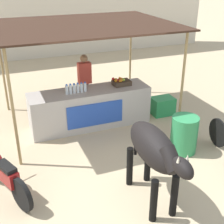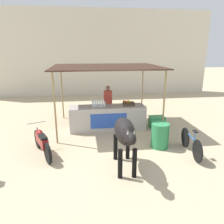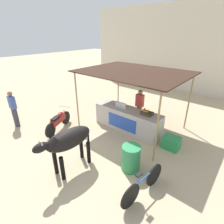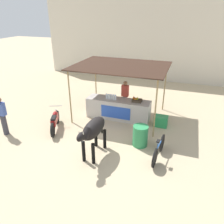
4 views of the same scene
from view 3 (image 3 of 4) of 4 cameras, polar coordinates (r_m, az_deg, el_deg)
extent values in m
plane|color=tan|center=(6.42, -6.94, -13.14)|extent=(60.00, 60.00, 0.00)
cube|color=beige|center=(13.27, 24.58, 18.01)|extent=(16.00, 0.50, 5.69)
cube|color=#B2ADA8|center=(7.57, 5.04, -2.42)|extent=(3.00, 0.80, 0.96)
cube|color=#264CB2|center=(7.27, 3.15, -3.55)|extent=(1.40, 0.02, 0.58)
cube|color=#382319|center=(7.14, 7.08, 12.92)|extent=(4.20, 3.20, 0.04)
cylinder|color=#997F51|center=(7.70, -11.38, 3.85)|extent=(0.06, 0.06, 2.48)
cylinder|color=#997F51|center=(5.51, 14.49, -5.23)|extent=(0.06, 0.06, 2.48)
cylinder|color=#997F51|center=(9.64, 2.05, 8.58)|extent=(0.06, 0.06, 2.48)
cylinder|color=#997F51|center=(8.01, 23.83, 3.00)|extent=(0.06, 0.06, 2.48)
cylinder|color=silver|center=(7.60, 1.45, 2.68)|extent=(0.07, 0.07, 0.22)
cylinder|color=blue|center=(7.55, 1.46, 3.56)|extent=(0.04, 0.04, 0.03)
cylinder|color=silver|center=(7.55, 1.98, 2.52)|extent=(0.07, 0.07, 0.22)
cylinder|color=blue|center=(7.50, 2.00, 3.40)|extent=(0.04, 0.04, 0.03)
cylinder|color=silver|center=(7.49, 2.52, 2.35)|extent=(0.07, 0.07, 0.22)
cylinder|color=blue|center=(7.45, 2.54, 3.24)|extent=(0.04, 0.04, 0.03)
cylinder|color=silver|center=(7.44, 3.07, 2.18)|extent=(0.07, 0.07, 0.22)
cylinder|color=blue|center=(7.40, 3.09, 3.07)|extent=(0.04, 0.04, 0.03)
cylinder|color=silver|center=(7.39, 3.63, 2.00)|extent=(0.07, 0.07, 0.22)
cylinder|color=blue|center=(7.35, 3.65, 2.90)|extent=(0.04, 0.04, 0.03)
cylinder|color=silver|center=(7.35, 4.19, 1.83)|extent=(0.07, 0.07, 0.22)
cylinder|color=blue|center=(7.30, 4.22, 2.73)|extent=(0.04, 0.04, 0.03)
cube|color=#3F3326|center=(6.96, 11.29, -0.40)|extent=(0.44, 0.32, 0.12)
sphere|color=orange|center=(7.03, 10.61, 0.67)|extent=(0.08, 0.08, 0.08)
sphere|color=orange|center=(6.90, 10.89, 0.18)|extent=(0.08, 0.08, 0.08)
sphere|color=#B21E19|center=(6.96, 10.60, 0.44)|extent=(0.08, 0.08, 0.08)
sphere|color=orange|center=(6.95, 11.58, 0.32)|extent=(0.08, 0.08, 0.08)
sphere|color=orange|center=(7.00, 11.65, 0.50)|extent=(0.08, 0.08, 0.08)
sphere|color=#8CB22D|center=(6.88, 11.50, 0.07)|extent=(0.08, 0.08, 0.08)
sphere|color=#B21E19|center=(7.10, 10.57, 0.94)|extent=(0.08, 0.08, 0.08)
sphere|color=orange|center=(6.89, 10.53, 0.20)|extent=(0.08, 0.08, 0.08)
sphere|color=orange|center=(6.98, 10.08, 0.56)|extent=(0.08, 0.08, 0.08)
cylinder|color=#383842|center=(8.10, 8.72, -1.02)|extent=(0.22, 0.22, 0.88)
cube|color=#BF3F33|center=(7.82, 9.06, 3.74)|extent=(0.34, 0.20, 0.56)
sphere|color=#8C6647|center=(7.69, 9.25, 6.45)|extent=(0.20, 0.20, 0.20)
cube|color=#268C4C|center=(6.81, 18.76, -9.47)|extent=(0.60, 0.44, 0.48)
cylinder|color=#2D8C51|center=(5.55, 6.17, -14.67)|extent=(0.58, 0.58, 0.83)
ellipsoid|color=black|center=(5.31, -13.41, -8.40)|extent=(0.56, 1.42, 0.60)
cylinder|color=black|center=(5.40, -15.89, -17.31)|extent=(0.12, 0.12, 0.78)
cylinder|color=black|center=(5.65, -17.99, -15.44)|extent=(0.12, 0.12, 0.78)
cylinder|color=black|center=(5.81, -7.65, -12.93)|extent=(0.12, 0.12, 0.78)
cylinder|color=black|center=(6.05, -9.96, -11.43)|extent=(0.12, 0.12, 0.78)
cylinder|color=black|center=(5.01, -19.12, -9.94)|extent=(0.25, 0.46, 0.41)
ellipsoid|color=black|center=(4.88, -22.28, -10.68)|extent=(0.23, 0.45, 0.26)
cone|color=beige|center=(4.75, -21.95, -9.57)|extent=(0.05, 0.05, 0.10)
cone|color=beige|center=(4.86, -22.72, -8.88)|extent=(0.05, 0.05, 0.10)
cylinder|color=black|center=(5.78, -7.76, -8.10)|extent=(0.06, 0.06, 0.60)
cylinder|color=black|center=(8.37, -14.83, -1.80)|extent=(0.31, 0.58, 0.60)
cylinder|color=black|center=(7.50, -19.44, -5.69)|extent=(0.31, 0.58, 0.60)
cube|color=maroon|center=(7.84, -17.17, -2.48)|extent=(0.52, 0.90, 0.28)
ellipsoid|color=maroon|center=(7.94, -16.47, -0.77)|extent=(0.33, 0.41, 0.20)
cube|color=black|center=(7.64, -18.03, -2.00)|extent=(0.34, 0.48, 0.10)
cylinder|color=#99999E|center=(8.09, -15.45, 1.73)|extent=(0.52, 0.25, 0.03)
cylinder|color=#99999E|center=(8.27, -15.05, -0.62)|extent=(0.13, 0.21, 0.49)
cylinder|color=black|center=(5.25, 13.58, -19.33)|extent=(0.11, 0.66, 0.66)
cylinder|color=black|center=(4.67, 6.01, -25.72)|extent=(0.11, 0.66, 0.66)
cylinder|color=#2659A5|center=(4.78, 10.31, -20.59)|extent=(0.13, 0.85, 0.04)
cylinder|color=#2659A5|center=(4.57, 8.67, -20.99)|extent=(0.03, 0.03, 0.28)
cube|color=black|center=(4.46, 8.81, -19.55)|extent=(0.12, 0.19, 0.04)
cylinder|color=#383842|center=(8.93, -28.92, -1.51)|extent=(0.22, 0.22, 0.88)
cube|color=#3F59A5|center=(8.67, -29.89, 2.77)|extent=(0.34, 0.20, 0.56)
sphere|color=#8C6647|center=(8.56, -30.43, 5.19)|extent=(0.20, 0.20, 0.20)
camera|label=1|loc=(6.07, -63.69, 9.76)|focal=50.00mm
camera|label=2|loc=(5.57, -77.67, -2.93)|focal=35.00mm
camera|label=4|loc=(3.68, -126.79, -1.25)|focal=35.00mm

